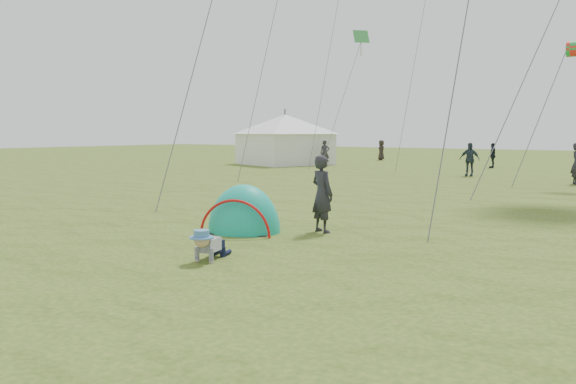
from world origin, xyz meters
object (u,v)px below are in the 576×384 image
Objects in this scene: standing_adult at (322,194)px; crawling_toddler at (208,244)px; popup_tent at (244,232)px; event_marquee at (285,138)px.

crawling_toddler is at bearing 106.91° from standing_adult.
popup_tent is 1.24× the size of standing_adult.
popup_tent reaches higher than crawling_toddler.
standing_adult reaches higher than popup_tent.
event_marquee reaches higher than standing_adult.
crawling_toddler is 0.14× the size of event_marquee.
standing_adult is (0.21, 3.56, 0.58)m from crawling_toddler.
popup_tent is 0.40× the size of event_marquee.
standing_adult is at bearing 12.93° from popup_tent.
popup_tent is 26.97m from event_marquee.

